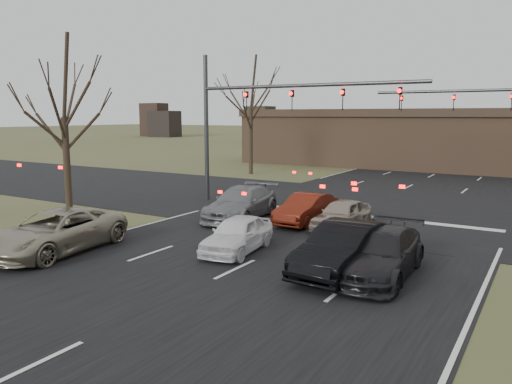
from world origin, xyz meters
TOP-DOWN VIEW (x-y plane):
  - ground at (0.00, 0.00)m, footprint 360.00×360.00m
  - road_main at (0.00, 60.00)m, footprint 14.00×300.00m
  - road_cross at (0.00, 15.00)m, footprint 200.00×14.00m
  - building at (2.00, 38.00)m, footprint 42.40×10.40m
  - mast_arm_near at (-5.23, 13.00)m, footprint 12.12×0.24m
  - tree_left_near at (-11.50, 6.00)m, footprint 5.10×5.10m
  - tree_left_far at (-13.00, 25.00)m, footprint 5.70×5.70m
  - car_silver_suv at (-6.50, 1.45)m, footprint 3.09×5.59m
  - car_white_sedan at (-1.09, 4.79)m, footprint 2.00×3.91m
  - car_black_hatch at (3.00, 4.48)m, footprint 1.87×4.73m
  - car_charcoal_sedan at (4.00, 4.73)m, footprint 2.14×4.92m
  - car_grey_ahead at (-4.00, 9.57)m, footprint 2.74×5.35m
  - car_red_ahead at (-1.04, 10.29)m, footprint 1.52×4.02m
  - car_silver_ahead at (0.77, 9.98)m, footprint 1.72×3.81m

SIDE VIEW (x-z plane):
  - ground at x=0.00m, z-range 0.00..0.00m
  - road_main at x=0.00m, z-range 0.00..0.02m
  - road_cross at x=0.00m, z-range 0.00..0.03m
  - car_silver_ahead at x=0.77m, z-range 0.00..1.27m
  - car_white_sedan at x=-1.09m, z-range 0.00..1.27m
  - car_red_ahead at x=-1.04m, z-range 0.00..1.31m
  - car_charcoal_sedan at x=4.00m, z-range 0.00..1.41m
  - car_silver_suv at x=-6.50m, z-range 0.00..1.48m
  - car_grey_ahead at x=-4.00m, z-range 0.00..1.49m
  - car_black_hatch at x=3.00m, z-range 0.00..1.53m
  - building at x=2.00m, z-range 0.02..5.32m
  - mast_arm_near at x=-5.23m, z-range 1.07..9.07m
  - tree_left_near at x=-11.50m, z-range 2.32..10.82m
  - tree_left_far at x=-13.00m, z-range 2.59..12.09m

